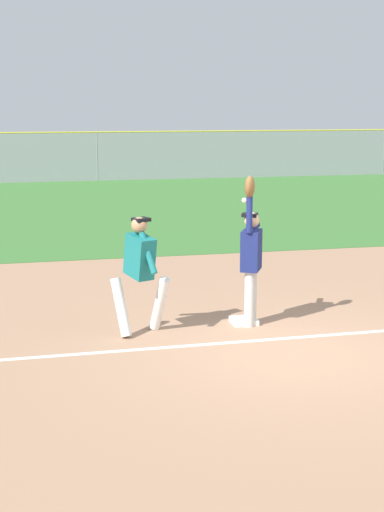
{
  "coord_description": "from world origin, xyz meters",
  "views": [
    {
      "loc": [
        -3.52,
        -9.15,
        3.28
      ],
      "look_at": [
        -0.99,
        1.65,
        1.05
      ],
      "focal_mm": 52.98,
      "sensor_mm": 36.0,
      "label": 1
    }
  ],
  "objects": [
    {
      "name": "ground_plane",
      "position": [
        0.0,
        0.0,
        0.0
      ],
      "size": [
        74.21,
        74.21,
        0.0
      ],
      "primitive_type": "plane",
      "color": "tan"
    },
    {
      "name": "outfield_grass",
      "position": [
        0.0,
        15.4,
        0.01
      ],
      "size": [
        54.53,
        17.16,
        0.01
      ],
      "primitive_type": "cube",
      "color": "#3D7533",
      "rests_on": "ground_plane"
    },
    {
      "name": "first_base",
      "position": [
        -0.22,
        1.47,
        0.04
      ],
      "size": [
        0.39,
        0.39,
        0.08
      ],
      "primitive_type": "cube",
      "rotation": [
        0.0,
        0.0,
        -0.03
      ],
      "color": "white",
      "rests_on": "ground_plane"
    },
    {
      "name": "fielder",
      "position": [
        -0.15,
        1.37,
        1.12
      ],
      "size": [
        0.51,
        0.84,
        2.28
      ],
      "rotation": [
        0.0,
        0.0,
        2.67
      ],
      "color": "silver",
      "rests_on": "ground_plane"
    },
    {
      "name": "runner",
      "position": [
        -1.83,
        1.31,
        1.0
      ],
      "size": [
        0.88,
        0.81,
        1.72
      ],
      "rotation": [
        0.0,
        0.0,
        0.4
      ],
      "color": "white",
      "rests_on": "ground_plane"
    },
    {
      "name": "baseball",
      "position": [
        -0.32,
        1.21,
        1.93
      ],
      "size": [
        0.07,
        0.07,
        0.07
      ],
      "primitive_type": "sphere",
      "color": "white"
    },
    {
      "name": "outfield_fence",
      "position": [
        0.0,
        23.99,
        1.07
      ],
      "size": [
        54.61,
        0.08,
        2.14
      ],
      "color": "#93999E",
      "rests_on": "ground_plane"
    },
    {
      "name": "parked_car_tan",
      "position": [
        1.5,
        26.73,
        0.67
      ],
      "size": [
        4.49,
        2.3,
        1.25
      ],
      "rotation": [
        0.0,
        0.0,
        0.05
      ],
      "color": "tan",
      "rests_on": "ground_plane"
    },
    {
      "name": "parked_car_silver",
      "position": [
        7.21,
        26.79,
        0.67
      ],
      "size": [
        4.49,
        2.3,
        1.25
      ],
      "rotation": [
        0.0,
        0.0,
        -0.05
      ],
      "color": "#B7B7BC",
      "rests_on": "ground_plane"
    }
  ]
}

